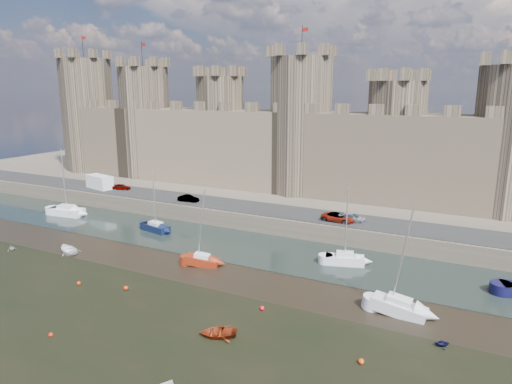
% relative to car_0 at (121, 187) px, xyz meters
% --- Properties ---
extents(ground, '(160.00, 160.00, 0.00)m').
position_rel_car_0_xyz_m(ground, '(26.90, -34.47, -3.06)').
color(ground, black).
rests_on(ground, ground).
extents(seaweed_patch, '(70.00, 34.00, 0.01)m').
position_rel_car_0_xyz_m(seaweed_patch, '(26.90, -40.47, -3.06)').
color(seaweed_patch, black).
rests_on(seaweed_patch, ground).
extents(water_channel, '(160.00, 12.00, 0.08)m').
position_rel_car_0_xyz_m(water_channel, '(26.90, -10.47, -3.02)').
color(water_channel, black).
rests_on(water_channel, ground).
extents(quay, '(160.00, 60.00, 2.50)m').
position_rel_car_0_xyz_m(quay, '(26.90, 25.53, -1.81)').
color(quay, '#4C443A').
rests_on(quay, ground).
extents(road, '(160.00, 7.00, 0.10)m').
position_rel_car_0_xyz_m(road, '(26.90, -0.47, -0.51)').
color(road, black).
rests_on(road, quay).
extents(castle, '(108.50, 11.00, 29.00)m').
position_rel_car_0_xyz_m(castle, '(26.26, 13.53, 8.61)').
color(castle, '#42382B').
rests_on(castle, quay).
extents(car_0, '(3.52, 2.12, 1.12)m').
position_rel_car_0_xyz_m(car_0, '(0.00, 0.00, 0.00)').
color(car_0, gray).
rests_on(car_0, quay).
extents(car_1, '(3.55, 1.46, 1.14)m').
position_rel_car_0_xyz_m(car_1, '(15.90, -1.90, 0.01)').
color(car_1, gray).
rests_on(car_1, quay).
extents(car_2, '(4.21, 1.96, 1.19)m').
position_rel_car_0_xyz_m(car_2, '(42.37, -1.08, 0.03)').
color(car_2, gray).
rests_on(car_2, quay).
extents(car_3, '(4.71, 2.46, 1.27)m').
position_rel_car_0_xyz_m(car_3, '(40.72, -1.88, 0.07)').
color(car_3, gray).
rests_on(car_3, quay).
extents(van, '(6.01, 3.50, 2.46)m').
position_rel_car_0_xyz_m(van, '(-4.23, -0.97, 0.67)').
color(van, white).
rests_on(van, quay).
extents(sailboat_0, '(6.08, 2.96, 10.95)m').
position_rel_car_0_xyz_m(sailboat_0, '(-2.35, -10.32, -2.22)').
color(sailboat_0, white).
rests_on(sailboat_0, ground).
extents(sailboat_1, '(4.83, 2.66, 9.15)m').
position_rel_car_0_xyz_m(sailboat_1, '(16.14, -10.54, -2.32)').
color(sailboat_1, black).
rests_on(sailboat_1, ground).
extents(sailboat_2, '(4.80, 2.97, 9.69)m').
position_rel_car_0_xyz_m(sailboat_2, '(44.28, -10.61, -2.27)').
color(sailboat_2, silver).
rests_on(sailboat_2, ground).
extents(sailboat_4, '(4.25, 2.56, 9.30)m').
position_rel_car_0_xyz_m(sailboat_4, '(29.34, -18.39, -2.36)').
color(sailboat_4, maroon).
rests_on(sailboat_4, ground).
extents(sailboat_5, '(5.01, 2.10, 10.68)m').
position_rel_car_0_xyz_m(sailboat_5, '(52.13, -20.16, -2.30)').
color(sailboat_5, silver).
rests_on(sailboat_5, ground).
extents(dinghy_3, '(1.60, 1.50, 0.68)m').
position_rel_car_0_xyz_m(dinghy_3, '(4.55, -25.19, -2.72)').
color(dinghy_3, silver).
rests_on(dinghy_3, ground).
extents(dinghy_4, '(3.89, 3.42, 0.67)m').
position_rel_car_0_xyz_m(dinghy_4, '(39.22, -31.09, -2.73)').
color(dinghy_4, maroon).
rests_on(dinghy_4, ground).
extents(dinghy_6, '(4.11, 3.52, 0.72)m').
position_rel_car_0_xyz_m(dinghy_6, '(11.80, -22.47, -2.70)').
color(dinghy_6, silver).
rests_on(dinghy_6, ground).
extents(dinghy_7, '(1.50, 1.40, 0.63)m').
position_rel_car_0_xyz_m(dinghy_7, '(56.25, -24.25, -2.74)').
color(dinghy_7, black).
rests_on(dinghy_7, ground).
extents(buoy_0, '(0.41, 0.41, 0.41)m').
position_rel_car_0_xyz_m(buoy_0, '(20.61, -28.90, -2.85)').
color(buoy_0, red).
rests_on(buoy_0, ground).
extents(buoy_1, '(0.48, 0.48, 0.48)m').
position_rel_car_0_xyz_m(buoy_1, '(25.97, -27.62, -2.82)').
color(buoy_1, red).
rests_on(buoy_1, ground).
extents(buoy_3, '(0.46, 0.46, 0.46)m').
position_rel_car_0_xyz_m(buoy_3, '(40.51, -25.22, -2.83)').
color(buoy_3, red).
rests_on(buoy_3, ground).
extents(buoy_4, '(0.38, 0.38, 0.38)m').
position_rel_car_0_xyz_m(buoy_4, '(26.64, -37.42, -2.87)').
color(buoy_4, red).
rests_on(buoy_4, ground).
extents(buoy_5, '(0.44, 0.44, 0.44)m').
position_rel_car_0_xyz_m(buoy_5, '(50.98, -29.51, -2.84)').
color(buoy_5, '#F0400A').
rests_on(buoy_5, ground).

